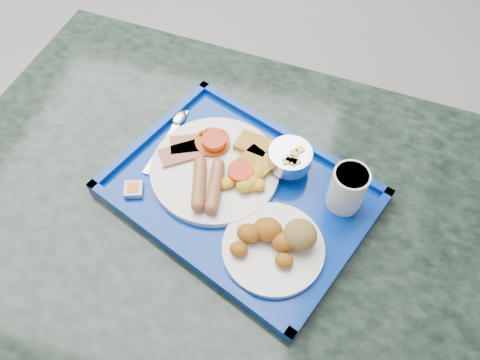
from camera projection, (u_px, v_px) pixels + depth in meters
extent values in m
plane|color=gray|center=(117.00, 73.00, 2.26)|extent=(6.00, 6.00, 0.00)
cylinder|color=slate|center=(242.00, 325.00, 1.58)|extent=(0.60, 0.60, 0.03)
cylinder|color=slate|center=(243.00, 284.00, 1.26)|extent=(0.12, 0.12, 0.72)
cube|color=black|center=(243.00, 215.00, 0.94)|extent=(1.35, 0.97, 0.04)
cube|color=#032A95|center=(240.00, 193.00, 0.93)|extent=(0.59, 0.52, 0.02)
cube|color=#032A95|center=(289.00, 136.00, 1.00)|extent=(0.46, 0.20, 0.01)
cube|color=#032A95|center=(182.00, 253.00, 0.85)|extent=(0.46, 0.20, 0.01)
cube|color=#032A95|center=(344.00, 257.00, 0.84)|extent=(0.15, 0.34, 0.01)
cube|color=#032A95|center=(153.00, 132.00, 1.00)|extent=(0.15, 0.34, 0.01)
cylinder|color=white|center=(215.00, 169.00, 0.95)|extent=(0.26, 0.26, 0.01)
cube|color=#AF5946|center=(192.00, 144.00, 0.97)|extent=(0.10, 0.08, 0.01)
cube|color=#AF5946|center=(182.00, 153.00, 0.96)|extent=(0.10, 0.09, 0.01)
cylinder|color=#AF4307|center=(213.00, 142.00, 0.97)|extent=(0.07, 0.07, 0.01)
sphere|color=#AF4307|center=(221.00, 142.00, 0.96)|extent=(0.01, 0.01, 0.01)
sphere|color=#AF4307|center=(212.00, 135.00, 0.97)|extent=(0.01, 0.01, 0.01)
sphere|color=#AF4307|center=(205.00, 144.00, 0.96)|extent=(0.01, 0.01, 0.01)
sphere|color=#AF4307|center=(212.00, 140.00, 0.97)|extent=(0.01, 0.01, 0.01)
sphere|color=#AF4307|center=(205.00, 144.00, 0.96)|extent=(0.01, 0.01, 0.01)
sphere|color=#AF4307|center=(221.00, 138.00, 0.97)|extent=(0.01, 0.01, 0.01)
sphere|color=#AF4307|center=(221.00, 139.00, 0.97)|extent=(0.01, 0.01, 0.01)
sphere|color=#AF4307|center=(216.00, 150.00, 0.95)|extent=(0.01, 0.01, 0.01)
sphere|color=#AF4307|center=(210.00, 140.00, 0.97)|extent=(0.01, 0.01, 0.01)
sphere|color=#AF4307|center=(216.00, 148.00, 0.95)|extent=(0.01, 0.01, 0.01)
sphere|color=#AF4307|center=(209.00, 133.00, 0.98)|extent=(0.01, 0.01, 0.01)
sphere|color=#AF4307|center=(215.00, 145.00, 0.96)|extent=(0.01, 0.01, 0.01)
sphere|color=#AF4307|center=(208.00, 131.00, 0.98)|extent=(0.01, 0.01, 0.01)
sphere|color=#AF4307|center=(202.00, 133.00, 0.98)|extent=(0.01, 0.01, 0.01)
sphere|color=#AF4307|center=(218.00, 146.00, 0.96)|extent=(0.01, 0.01, 0.01)
sphere|color=#AF4307|center=(222.00, 132.00, 0.98)|extent=(0.01, 0.01, 0.01)
sphere|color=#AF4307|center=(214.00, 135.00, 0.97)|extent=(0.01, 0.01, 0.01)
cube|color=gold|center=(253.00, 144.00, 0.97)|extent=(0.08, 0.06, 0.01)
cube|color=gold|center=(258.00, 162.00, 0.94)|extent=(0.08, 0.08, 0.01)
cylinder|color=brown|center=(199.00, 183.00, 0.90)|extent=(0.05, 0.10, 0.03)
cylinder|color=brown|center=(215.00, 186.00, 0.90)|extent=(0.04, 0.10, 0.03)
ellipsoid|color=gold|center=(245.00, 184.00, 0.91)|extent=(0.04, 0.04, 0.02)
ellipsoid|color=gold|center=(258.00, 185.00, 0.91)|extent=(0.03, 0.03, 0.02)
ellipsoid|color=gold|center=(254.00, 172.00, 0.93)|extent=(0.02, 0.02, 0.01)
ellipsoid|color=gold|center=(225.00, 183.00, 0.91)|extent=(0.03, 0.03, 0.02)
ellipsoid|color=gold|center=(256.00, 173.00, 0.92)|extent=(0.03, 0.03, 0.02)
ellipsoid|color=gold|center=(247.00, 177.00, 0.92)|extent=(0.03, 0.03, 0.02)
ellipsoid|color=gold|center=(228.00, 182.00, 0.91)|extent=(0.03, 0.03, 0.02)
ellipsoid|color=gold|center=(251.00, 181.00, 0.91)|extent=(0.03, 0.03, 0.02)
ellipsoid|color=gold|center=(251.00, 185.00, 0.91)|extent=(0.03, 0.03, 0.02)
cylinder|color=red|center=(214.00, 141.00, 0.96)|extent=(0.05, 0.05, 0.01)
cylinder|color=red|center=(240.00, 172.00, 0.92)|extent=(0.05, 0.05, 0.01)
cylinder|color=white|center=(273.00, 248.00, 0.85)|extent=(0.19, 0.19, 0.01)
ellipsoid|color=#AA5D14|center=(284.00, 261.00, 0.82)|extent=(0.03, 0.03, 0.02)
ellipsoid|color=#AA5D14|center=(283.00, 242.00, 0.84)|extent=(0.04, 0.04, 0.03)
ellipsoid|color=#AA5D14|center=(268.00, 229.00, 0.85)|extent=(0.06, 0.05, 0.04)
ellipsoid|color=#AA5D14|center=(249.00, 233.00, 0.84)|extent=(0.04, 0.04, 0.03)
ellipsoid|color=#AA5D14|center=(239.00, 249.00, 0.83)|extent=(0.03, 0.03, 0.02)
ellipsoid|color=olive|center=(300.00, 235.00, 0.83)|extent=(0.06, 0.06, 0.05)
cylinder|color=#A9A9AB|center=(288.00, 168.00, 0.95)|extent=(0.05, 0.05, 0.01)
cylinder|color=#A9A9AB|center=(289.00, 165.00, 0.95)|extent=(0.02, 0.02, 0.02)
cylinder|color=#A9A9AB|center=(290.00, 157.00, 0.92)|extent=(0.09, 0.09, 0.03)
cube|color=#FDEF60|center=(295.00, 162.00, 0.90)|extent=(0.02, 0.02, 0.01)
cube|color=#FDEF60|center=(299.00, 151.00, 0.91)|extent=(0.02, 0.02, 0.01)
cube|color=#FDEF60|center=(294.00, 155.00, 0.91)|extent=(0.02, 0.02, 0.01)
cube|color=#FDEF60|center=(290.00, 160.00, 0.90)|extent=(0.02, 0.02, 0.01)
cube|color=#FDEF60|center=(293.00, 163.00, 0.90)|extent=(0.02, 0.02, 0.01)
cube|color=#FDEF60|center=(286.00, 162.00, 0.90)|extent=(0.02, 0.02, 0.01)
cylinder|color=silver|center=(347.00, 189.00, 0.87)|extent=(0.07, 0.07, 0.10)
cylinder|color=orange|center=(352.00, 176.00, 0.84)|extent=(0.06, 0.06, 0.01)
cube|color=#A9A9AB|center=(164.00, 150.00, 0.98)|extent=(0.01, 0.14, 0.00)
ellipsoid|color=#A9A9AB|center=(179.00, 117.00, 1.03)|extent=(0.03, 0.05, 0.01)
cube|color=#A9A9AB|center=(167.00, 141.00, 0.99)|extent=(0.04, 0.18, 0.00)
cube|color=beige|center=(134.00, 189.00, 0.92)|extent=(0.04, 0.04, 0.01)
cube|color=orange|center=(133.00, 187.00, 0.92)|extent=(0.03, 0.03, 0.00)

